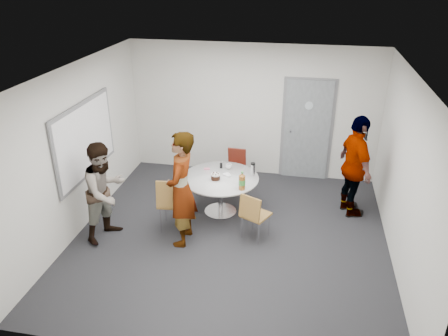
% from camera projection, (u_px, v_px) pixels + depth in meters
% --- Properties ---
extents(floor, '(5.00, 5.00, 0.00)m').
position_uv_depth(floor, '(231.00, 237.00, 7.15)').
color(floor, '#222226').
rests_on(floor, ground).
extents(ceiling, '(5.00, 5.00, 0.00)m').
position_uv_depth(ceiling, '(232.00, 73.00, 5.99)').
color(ceiling, silver).
rests_on(ceiling, wall_back).
extents(wall_back, '(5.00, 0.00, 5.00)m').
position_uv_depth(wall_back, '(253.00, 111.00, 8.79)').
color(wall_back, silver).
rests_on(wall_back, floor).
extents(wall_left, '(0.00, 5.00, 5.00)m').
position_uv_depth(wall_left, '(78.00, 150.00, 7.00)').
color(wall_left, silver).
rests_on(wall_left, floor).
extents(wall_right, '(0.00, 5.00, 5.00)m').
position_uv_depth(wall_right, '(406.00, 176.00, 6.14)').
color(wall_right, silver).
rests_on(wall_right, floor).
extents(wall_front, '(5.00, 0.00, 5.00)m').
position_uv_depth(wall_front, '(187.00, 265.00, 4.36)').
color(wall_front, silver).
rests_on(wall_front, floor).
extents(door, '(1.02, 0.17, 2.12)m').
position_uv_depth(door, '(307.00, 130.00, 8.72)').
color(door, slate).
rests_on(door, wall_back).
extents(whiteboard, '(0.04, 1.90, 1.25)m').
position_uv_depth(whiteboard, '(85.00, 140.00, 7.13)').
color(whiteboard, slate).
rests_on(whiteboard, wall_left).
extents(table, '(1.33, 1.33, 1.02)m').
position_uv_depth(table, '(222.00, 182.00, 7.59)').
color(table, silver).
rests_on(table, floor).
extents(chair_near_left, '(0.51, 0.55, 0.98)m').
position_uv_depth(chair_near_left, '(172.00, 199.00, 7.06)').
color(chair_near_left, brown).
rests_on(chair_near_left, floor).
extents(chair_near_right, '(0.53, 0.55, 0.82)m').
position_uv_depth(chair_near_right, '(253.00, 213.00, 6.89)').
color(chair_near_right, brown).
rests_on(chair_near_right, floor).
extents(chair_far, '(0.39, 0.42, 0.78)m').
position_uv_depth(chair_far, '(236.00, 165.00, 8.56)').
color(chair_far, '#5C1C12').
rests_on(chair_far, floor).
extents(person_main, '(0.46, 0.69, 1.87)m').
position_uv_depth(person_main, '(181.00, 189.00, 6.66)').
color(person_main, '#A5C6EA').
rests_on(person_main, floor).
extents(person_left, '(0.88, 0.97, 1.64)m').
position_uv_depth(person_left, '(105.00, 191.00, 6.85)').
color(person_left, white).
rests_on(person_left, floor).
extents(person_right, '(0.77, 1.16, 1.82)m').
position_uv_depth(person_right, '(355.00, 167.00, 7.45)').
color(person_right, black).
rests_on(person_right, floor).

